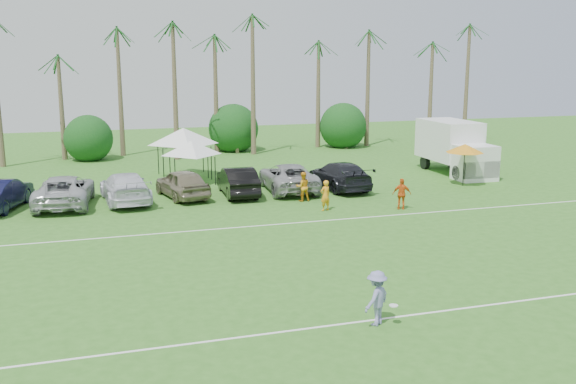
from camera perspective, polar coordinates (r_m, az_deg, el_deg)
name	(u,v)px	position (r m, az deg, el deg)	size (l,w,h in m)	color
ground	(336,358)	(17.73, 4.25, -14.48)	(120.00, 120.00, 0.00)	#326B20
field_lines	(259,267)	(24.79, -2.58, -6.66)	(80.00, 12.10, 0.01)	white
palm_tree_3	(54,29)	(52.86, -20.11, 13.47)	(2.40, 2.40, 11.90)	brown
palm_tree_4	(111,64)	(52.80, -15.50, 10.94)	(2.40, 2.40, 8.90)	brown
palm_tree_5	(162,52)	(53.10, -11.14, 12.09)	(2.40, 2.40, 9.90)	brown
palm_tree_6	(211,42)	(53.71, -6.82, 13.13)	(2.40, 2.40, 10.90)	brown
palm_tree_7	(259,31)	(54.62, -2.59, 14.07)	(2.40, 2.40, 11.90)	brown
palm_tree_8	(316,63)	(56.06, 2.48, 11.37)	(2.40, 2.40, 8.90)	brown
palm_tree_9	(369,53)	(57.94, 7.25, 12.16)	(2.40, 2.40, 9.90)	brown
palm_tree_10	(421,43)	(60.20, 11.72, 12.82)	(2.40, 2.40, 10.90)	brown
palm_tree_11	(460,34)	(62.24, 15.07, 13.40)	(2.40, 2.40, 11.90)	brown
bush_tree_1	(88,136)	(54.10, -17.33, 4.81)	(4.00, 4.00, 4.00)	brown
bush_tree_2	(234,131)	(55.40, -4.79, 5.45)	(4.00, 4.00, 4.00)	brown
bush_tree_3	(343,127)	(58.38, 4.88, 5.76)	(4.00, 4.00, 4.00)	brown
sideline_player_a	(325,195)	(33.67, 3.34, -0.31)	(0.59, 0.39, 1.62)	#FE9E1C
sideline_player_b	(303,187)	(35.87, 1.33, 0.48)	(0.81, 0.63, 1.66)	orange
sideline_player_c	(402,194)	(34.42, 10.08, -0.18)	(0.97, 0.40, 1.66)	orange
box_truck	(455,146)	(46.01, 14.63, 3.99)	(2.87, 7.06, 3.60)	white
canopy_tent_left	(191,141)	(41.46, -8.59, 4.52)	(3.91, 3.91, 3.17)	black
canopy_tent_right	(183,128)	(43.57, -9.31, 5.64)	(4.78, 4.78, 3.88)	black
market_umbrella	(465,148)	(41.54, 15.45, 3.76)	(2.37, 2.37, 2.64)	black
frisbee_player	(377,298)	(19.54, 7.88, -9.32)	(1.25, 1.13, 1.68)	#8080B6
parked_car_1	(1,194)	(37.18, -24.18, -0.15)	(1.76, 5.06, 1.67)	black
parked_car_2	(64,191)	(36.79, -19.26, 0.11)	(2.77, 6.00, 1.67)	#B0B1B4
parked_car_3	(125,187)	(36.72, -14.28, 0.39)	(2.33, 5.74, 1.67)	silver
parked_car_4	(182,183)	(37.27, -9.39, 0.76)	(1.97, 4.89, 1.67)	#7E755A
parked_car_5	(238,181)	(37.57, -4.50, 0.97)	(1.76, 5.06, 1.67)	black
parked_car_6	(288,177)	(38.69, 0.02, 1.32)	(2.77, 6.00, 1.67)	#9A9A9A
parked_car_7	(340,175)	(39.45, 4.60, 1.49)	(2.33, 5.74, 1.67)	black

